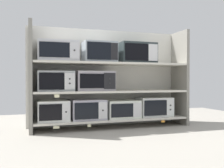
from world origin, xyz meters
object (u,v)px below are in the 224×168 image
object	(u,v)px
microwave_5	(95,81)
microwave_7	(99,52)
microwave_1	(88,109)
microwave_8	(137,53)
microwave_2	(122,109)
microwave_4	(56,81)
microwave_0	(53,111)
microwave_3	(154,107)
microwave_6	(58,51)

from	to	relation	value
microwave_5	microwave_7	size ratio (longest dim) A/B	1.15
microwave_1	microwave_8	bearing A→B (deg)	0.00
microwave_1	microwave_2	world-z (taller)	microwave_1
microwave_4	microwave_8	world-z (taller)	microwave_8
microwave_0	microwave_8	distance (m)	1.57
microwave_3	microwave_8	xyz separation A→B (m)	(-0.31, 0.00, 0.87)
microwave_2	microwave_7	xyz separation A→B (m)	(-0.37, -0.00, 0.88)
microwave_8	microwave_7	bearing A→B (deg)	-179.99
microwave_6	microwave_8	distance (m)	1.24
microwave_8	microwave_0	bearing A→B (deg)	180.00
microwave_1	microwave_0	bearing A→B (deg)	179.99
microwave_6	microwave_7	distance (m)	0.62
microwave_4	microwave_8	bearing A→B (deg)	0.00
microwave_3	microwave_5	world-z (taller)	microwave_5
microwave_5	microwave_6	xyz separation A→B (m)	(-0.55, 0.00, 0.43)
microwave_7	microwave_8	distance (m)	0.62
microwave_3	microwave_5	bearing A→B (deg)	179.98
microwave_1	microwave_6	size ratio (longest dim) A/B	0.88
microwave_5	microwave_8	world-z (taller)	microwave_8
microwave_1	microwave_7	world-z (taller)	microwave_7
microwave_4	microwave_6	world-z (taller)	microwave_6
microwave_0	microwave_2	distance (m)	1.05
microwave_5	microwave_8	distance (m)	0.82
microwave_4	microwave_7	distance (m)	0.78
microwave_3	microwave_5	xyz separation A→B (m)	(-1.01, 0.00, 0.42)
microwave_3	microwave_6	size ratio (longest dim) A/B	0.96
microwave_2	microwave_6	bearing A→B (deg)	179.99
microwave_6	microwave_1	bearing A→B (deg)	-0.04
microwave_7	microwave_0	bearing A→B (deg)	179.98
microwave_3	microwave_6	world-z (taller)	microwave_6
microwave_7	microwave_3	bearing A→B (deg)	0.01
microwave_2	microwave_1	bearing A→B (deg)	-179.97
microwave_3	microwave_6	distance (m)	1.78
microwave_7	microwave_8	bearing A→B (deg)	0.01
microwave_3	microwave_4	bearing A→B (deg)	-180.00
microwave_7	microwave_2	bearing A→B (deg)	0.06
microwave_0	microwave_1	world-z (taller)	microwave_1
microwave_2	microwave_4	world-z (taller)	microwave_4
microwave_2	microwave_3	xyz separation A→B (m)	(0.57, -0.00, 0.02)
microwave_3	microwave_7	bearing A→B (deg)	-179.99
microwave_2	microwave_8	distance (m)	0.92
microwave_2	microwave_7	bearing A→B (deg)	-179.94
microwave_2	microwave_8	world-z (taller)	microwave_8
microwave_0	microwave_4	size ratio (longest dim) A/B	0.86
microwave_2	microwave_6	xyz separation A→B (m)	(-0.99, 0.00, 0.87)
microwave_4	microwave_5	world-z (taller)	microwave_5
microwave_2	microwave_5	xyz separation A→B (m)	(-0.44, 0.00, 0.44)
microwave_0	microwave_1	xyz separation A→B (m)	(0.51, -0.00, 0.00)
microwave_1	microwave_5	bearing A→B (deg)	0.17
microwave_4	microwave_8	xyz separation A→B (m)	(1.27, 0.00, 0.45)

